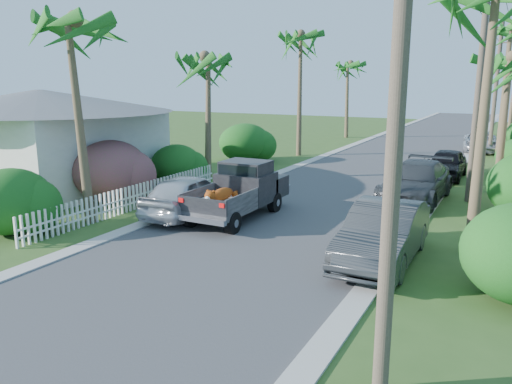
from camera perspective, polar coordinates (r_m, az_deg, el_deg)
The scene contains 26 objects.
ground at distance 12.88m, azimuth -9.01°, elevation -10.46°, with size 120.00×120.00×0.00m, color #32511E.
road at distance 35.53m, azimuth 15.78°, elevation 4.04°, with size 8.00×100.00×0.02m, color #38383A.
curb_left at distance 36.64m, azimuth 9.18°, elevation 4.63°, with size 0.60×100.00×0.06m, color #A5A39E.
curb_right at distance 34.91m, azimuth 22.69°, elevation 3.43°, with size 0.60×100.00×0.06m, color #A5A39E.
pickup_truck at distance 18.77m, azimuth -1.57°, elevation 0.29°, with size 1.98×5.12×2.06m.
parked_car_rn at distance 14.44m, azimuth 14.34°, elevation -4.65°, with size 1.75×5.01×1.65m, color #2E3033.
parked_car_rm at distance 22.10m, azimuth 17.83°, elevation 1.07°, with size 2.31×5.69×1.65m, color #343639.
parked_car_rf at distance 27.96m, azimuth 20.93°, elevation 3.00°, with size 1.76×4.37×1.49m, color black.
parked_car_rd at distance 39.56m, azimuth 24.25°, elevation 5.21°, with size 2.26×4.89×1.36m, color #B4B5BB.
parked_car_ln at distance 19.02m, azimuth -7.69°, elevation -0.32°, with size 1.88×4.67×1.59m, color silver.
palm_l_a at distance 18.38m, azimuth -20.34°, elevation 17.86°, with size 4.40×4.40×8.20m.
palm_l_b at distance 25.62m, azimuth -5.63°, elevation 15.09°, with size 4.40×4.40×7.40m.
palm_l_c at distance 34.21m, azimuth 5.15°, elevation 17.42°, with size 4.40×4.40×9.20m.
palm_l_d at distance 45.56m, azimuth 10.52°, elevation 14.20°, with size 4.40×4.40×7.70m.
palm_r_b at distance 24.46m, azimuth 27.09°, elevation 13.47°, with size 4.40×4.40×7.20m.
palm_r_c at distance 35.58m, azimuth 27.16°, elevation 16.27°, with size 4.40×4.40×9.40m.
shrub_l_a at distance 18.44m, azimuth -26.26°, elevation -0.97°, with size 2.60×2.86×2.20m, color #184112.
shrub_l_b at distance 21.84m, azimuth -16.24°, elevation 2.31°, with size 3.00×3.30×2.60m, color #C01B5C.
shrub_l_c at distance 24.63m, azimuth -9.09°, elevation 3.07°, with size 2.40×2.64×2.00m, color #184112.
shrub_l_d at distance 31.59m, azimuth -1.28°, elevation 5.67°, with size 3.20×3.52×2.40m, color #184112.
picket_fence at distance 20.43m, azimuth -13.41°, elevation -0.50°, with size 0.10×11.00×1.00m, color white.
house_left at distance 26.20m, azimuth -23.11°, elevation 5.26°, with size 9.00×8.00×4.60m.
utility_pole_a at distance 7.61m, azimuth 15.79°, elevation 9.03°, with size 1.60×0.26×9.00m.
utility_pole_b at distance 22.50m, azimuth 24.06°, elevation 10.49°, with size 1.60×0.26×9.00m.
utility_pole_c at distance 37.47m, azimuth 25.74°, elevation 10.76°, with size 1.60×0.26×9.00m.
utility_pole_d at distance 52.46m, azimuth 26.47°, elevation 10.87°, with size 1.60×0.26×9.00m.
Camera 1 is at (7.19, -9.43, 5.01)m, focal length 35.00 mm.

